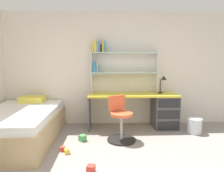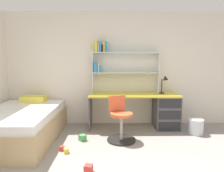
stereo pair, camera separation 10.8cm
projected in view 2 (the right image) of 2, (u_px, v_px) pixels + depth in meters
room_shell at (35, 73)px, 3.14m from camera, size 5.92×6.58×2.51m
desk at (157, 109)px, 4.40m from camera, size 1.89×0.59×0.74m
bookshelf_hutch at (115, 62)px, 4.44m from camera, size 1.45×0.22×1.12m
desk_lamp at (165, 82)px, 4.36m from camera, size 0.20×0.17×0.38m
swivel_chair at (121, 123)px, 3.71m from camera, size 0.52×0.52×0.81m
bed_platform at (20, 125)px, 3.71m from camera, size 1.28×1.97×0.69m
waste_bin at (196, 127)px, 4.05m from camera, size 0.29×0.29×0.30m
toy_block_red_2 at (88, 169)px, 2.66m from camera, size 0.12×0.12×0.10m
toy_block_green_3 at (83, 138)px, 3.71m from camera, size 0.15×0.15×0.11m
toy_block_yellow_4 at (66, 151)px, 3.22m from camera, size 0.09×0.09×0.07m
toy_block_red_5 at (62, 148)px, 3.31m from camera, size 0.07×0.07×0.07m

